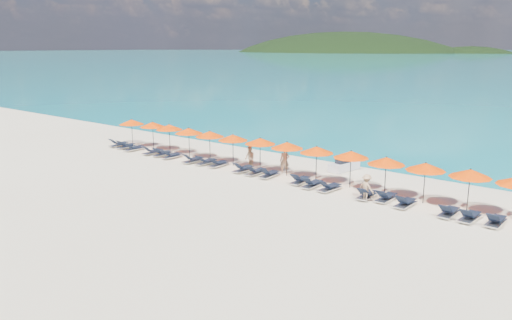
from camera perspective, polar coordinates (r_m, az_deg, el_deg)
The scene contains 41 objects.
ground at distance 29.56m, azimuth -3.68°, elevation -3.28°, with size 1400.00×1400.00×0.00m, color beige.
headland_main at distance 646.98m, azimuth 9.57°, elevation 8.67°, with size 374.00×242.00×126.50m.
headland_small at distance 606.50m, azimuth 23.05°, elevation 7.84°, with size 162.00×126.00×85.50m.
jetski at distance 34.09m, azimuth 10.01°, elevation -0.65°, with size 1.26×2.46×0.84m.
beachgoer_a at distance 32.81m, azimuth 3.29°, elevation -0.08°, with size 0.63×0.41×1.73m, color tan.
beachgoer_b at distance 33.87m, azimuth -0.72°, elevation 0.24°, with size 0.77×0.44×1.59m, color tan.
beachgoer_c at distance 27.71m, azimuth 12.51°, elevation -3.09°, with size 0.95×0.44×1.48m, color tan.
umbrella_0 at distance 43.04m, azimuth -14.04°, elevation 4.24°, with size 2.10×2.10×2.28m.
umbrella_1 at distance 41.26m, azimuth -11.73°, elevation 3.99°, with size 2.10×2.10×2.28m.
umbrella_2 at distance 39.68m, azimuth -9.89°, elevation 3.72°, with size 2.10×2.10×2.28m.
umbrella_3 at distance 37.75m, azimuth -7.69°, elevation 3.33°, with size 2.10×2.10×2.28m.
umbrella_4 at distance 36.18m, azimuth -5.32°, elevation 2.98°, with size 2.10×2.10×2.28m.
umbrella_5 at distance 34.66m, azimuth -2.65°, elevation 2.58°, with size 2.10×2.10×2.28m.
umbrella_6 at distance 33.34m, azimuth 0.48°, elevation 2.18°, with size 2.10×2.10×2.28m.
umbrella_7 at distance 31.97m, azimuth 3.57°, elevation 1.69°, with size 2.10×2.10×2.28m.
umbrella_8 at distance 30.75m, azimuth 6.95°, elevation 1.17°, with size 2.10×2.10×2.28m.
umbrella_9 at distance 29.75m, azimuth 10.81°, elevation 0.63°, with size 2.10×2.10×2.28m.
umbrella_10 at distance 28.51m, azimuth 14.67°, elevation -0.10°, with size 2.10×2.10×2.28m.
umbrella_11 at distance 27.74m, azimuth 18.82°, elevation -0.73°, with size 2.10×2.10×2.28m.
umbrella_12 at distance 27.12m, azimuth 23.29°, elevation -1.41°, with size 2.10×2.10×2.28m.
lounger_0 at distance 43.16m, azimuth -15.43°, elevation 1.78°, with size 0.62×1.70×0.66m.
lounger_1 at distance 42.23m, azimuth -14.64°, elevation 1.59°, with size 0.68×1.72×0.66m.
lounger_2 at distance 41.16m, azimuth -13.81°, elevation 1.35°, with size 0.65×1.71×0.66m.
lounger_3 at distance 39.46m, azimuth -11.77°, elevation 0.96°, with size 0.69×1.72×0.66m.
lounger_4 at distance 38.69m, azimuth -10.66°, elevation 0.77°, with size 0.63×1.70×0.66m.
lounger_5 at distance 37.79m, azimuth -9.64°, elevation 0.52°, with size 0.62×1.70×0.66m.
lounger_6 at distance 36.14m, azimuth -7.22°, elevation 0.04°, with size 0.73×1.74×0.66m.
lounger_7 at distance 35.46m, azimuth -5.75°, elevation -0.17°, with size 0.73×1.74×0.66m.
lounger_8 at distance 34.77m, azimuth -4.35°, elevation -0.41°, with size 0.73×1.74×0.66m.
lounger_9 at distance 33.24m, azimuth -1.47°, elevation -1.00°, with size 0.66×1.72×0.66m.
lounger_10 at distance 32.51m, azimuth -0.06°, elevation -1.32°, with size 0.63×1.70×0.66m.
lounger_11 at distance 31.89m, azimuth 1.52°, elevation -1.61°, with size 0.72×1.73×0.66m.
lounger_12 at distance 30.56m, azimuth 5.07°, elevation -2.30°, with size 0.71×1.73×0.66m.
lounger_13 at distance 29.82m, azimuth 6.42°, elevation -2.72°, with size 0.63×1.70×0.66m.
lounger_14 at distance 29.22m, azimuth 8.39°, elevation -3.10°, with size 0.79×1.75×0.66m.
lounger_15 at distance 28.19m, azimuth 12.53°, elevation -3.88°, with size 0.75×1.74×0.66m.
lounger_16 at distance 27.97m, azimuth 14.64°, elevation -4.13°, with size 0.65×1.71×0.66m.
lounger_17 at distance 27.28m, azimuth 16.69°, elevation -4.69°, with size 0.66×1.71×0.66m.
lounger_18 at distance 26.52m, azimuth 21.16°, elevation -5.54°, with size 0.64×1.71×0.66m.
lounger_19 at distance 26.22m, azimuth 23.24°, elevation -5.93°, with size 0.71×1.73×0.66m.
lounger_20 at distance 26.09m, azimuth 25.73°, elevation -6.27°, with size 0.65×1.71×0.66m.
Camera 1 is at (19.35, -20.77, 8.24)m, focal length 35.00 mm.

